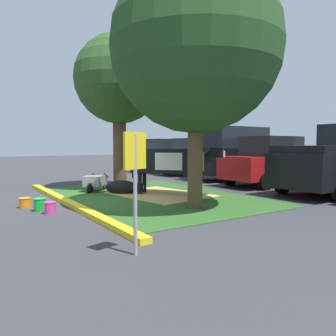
{
  "coord_description": "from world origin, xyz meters",
  "views": [
    {
      "loc": [
        9.63,
        -3.51,
        1.71
      ],
      "look_at": [
        0.29,
        2.58,
        0.9
      ],
      "focal_mm": 35.56,
      "sensor_mm": 36.0,
      "label": 1
    }
  ],
  "objects_px": {
    "wheelbarrow": "(95,181)",
    "hatchback_white": "(196,157)",
    "parking_sign": "(135,169)",
    "suv_black": "(234,153)",
    "bucket_orange": "(25,202)",
    "shade_tree_left": "(119,80)",
    "calf_lying": "(123,187)",
    "sedan_red": "(271,161)",
    "bucket_pink": "(50,207)",
    "bucket_green": "(40,204)",
    "sedan_silver": "(167,156)",
    "cow_holstein": "(170,161)",
    "shade_tree_right": "(196,47)",
    "person_handler": "(196,171)"
  },
  "relations": [
    {
      "from": "suv_black",
      "to": "person_handler",
      "type": "bearing_deg",
      "value": -53.33
    },
    {
      "from": "bucket_orange",
      "to": "shade_tree_left",
      "type": "bearing_deg",
      "value": 118.97
    },
    {
      "from": "shade_tree_left",
      "to": "parking_sign",
      "type": "bearing_deg",
      "value": -23.15
    },
    {
      "from": "cow_holstein",
      "to": "sedan_red",
      "type": "height_order",
      "value": "sedan_red"
    },
    {
      "from": "parking_sign",
      "to": "person_handler",
      "type": "bearing_deg",
      "value": 131.18
    },
    {
      "from": "bucket_orange",
      "to": "bucket_green",
      "type": "bearing_deg",
      "value": 18.02
    },
    {
      "from": "shade_tree_left",
      "to": "calf_lying",
      "type": "relative_size",
      "value": 4.71
    },
    {
      "from": "bucket_orange",
      "to": "sedan_silver",
      "type": "xyz_separation_m",
      "value": [
        -7.8,
        9.59,
        0.84
      ]
    },
    {
      "from": "person_handler",
      "to": "hatchback_white",
      "type": "xyz_separation_m",
      "value": [
        -7.12,
        5.56,
        0.07
      ]
    },
    {
      "from": "hatchback_white",
      "to": "bucket_pink",
      "type": "bearing_deg",
      "value": -55.91
    },
    {
      "from": "bucket_pink",
      "to": "hatchback_white",
      "type": "xyz_separation_m",
      "value": [
        -6.47,
        9.55,
        0.83
      ]
    },
    {
      "from": "calf_lying",
      "to": "bucket_pink",
      "type": "height_order",
      "value": "calf_lying"
    },
    {
      "from": "sedan_silver",
      "to": "sedan_red",
      "type": "bearing_deg",
      "value": -0.93
    },
    {
      "from": "calf_lying",
      "to": "shade_tree_left",
      "type": "bearing_deg",
      "value": 158.78
    },
    {
      "from": "sedan_red",
      "to": "bucket_green",
      "type": "bearing_deg",
      "value": -87.64
    },
    {
      "from": "shade_tree_left",
      "to": "sedan_silver",
      "type": "relative_size",
      "value": 1.31
    },
    {
      "from": "bucket_pink",
      "to": "parking_sign",
      "type": "bearing_deg",
      "value": 5.15
    },
    {
      "from": "parking_sign",
      "to": "sedan_red",
      "type": "distance_m",
      "value": 9.94
    },
    {
      "from": "shade_tree_right",
      "to": "bucket_pink",
      "type": "xyz_separation_m",
      "value": [
        -1.41,
        -3.38,
        -4.02
      ]
    },
    {
      "from": "shade_tree_right",
      "to": "sedan_red",
      "type": "distance_m",
      "value": 6.93
    },
    {
      "from": "hatchback_white",
      "to": "suv_black",
      "type": "xyz_separation_m",
      "value": [
        2.99,
        -0.01,
        0.29
      ]
    },
    {
      "from": "bucket_green",
      "to": "sedan_red",
      "type": "relative_size",
      "value": 0.07
    },
    {
      "from": "shade_tree_right",
      "to": "cow_holstein",
      "type": "height_order",
      "value": "shade_tree_right"
    },
    {
      "from": "shade_tree_right",
      "to": "bucket_orange",
      "type": "bearing_deg",
      "value": -124.72
    },
    {
      "from": "person_handler",
      "to": "sedan_red",
      "type": "relative_size",
      "value": 0.38
    },
    {
      "from": "bucket_pink",
      "to": "sedan_red",
      "type": "distance_m",
      "value": 9.18
    },
    {
      "from": "bucket_pink",
      "to": "sedan_silver",
      "type": "distance_m",
      "value": 12.9
    },
    {
      "from": "parking_sign",
      "to": "sedan_red",
      "type": "bearing_deg",
      "value": 118.29
    },
    {
      "from": "hatchback_white",
      "to": "sedan_silver",
      "type": "bearing_deg",
      "value": -172.65
    },
    {
      "from": "bucket_green",
      "to": "parking_sign",
      "type": "bearing_deg",
      "value": 6.38
    },
    {
      "from": "calf_lying",
      "to": "person_handler",
      "type": "xyz_separation_m",
      "value": [
        2.54,
        1.14,
        0.67
      ]
    },
    {
      "from": "shade_tree_left",
      "to": "suv_black",
      "type": "xyz_separation_m",
      "value": [
        -0.22,
        6.16,
        -2.81
      ]
    },
    {
      "from": "bucket_green",
      "to": "hatchback_white",
      "type": "distance_m",
      "value": 11.42
    },
    {
      "from": "wheelbarrow",
      "to": "hatchback_white",
      "type": "height_order",
      "value": "hatchback_white"
    },
    {
      "from": "person_handler",
      "to": "suv_black",
      "type": "bearing_deg",
      "value": 126.67
    },
    {
      "from": "parking_sign",
      "to": "suv_black",
      "type": "xyz_separation_m",
      "value": [
        -7.32,
        9.19,
        -0.06
      ]
    },
    {
      "from": "bucket_green",
      "to": "suv_black",
      "type": "relative_size",
      "value": 0.07
    },
    {
      "from": "calf_lying",
      "to": "bucket_green",
      "type": "bearing_deg",
      "value": -64.85
    },
    {
      "from": "shade_tree_left",
      "to": "hatchback_white",
      "type": "xyz_separation_m",
      "value": [
        -3.21,
        6.17,
        -3.1
      ]
    },
    {
      "from": "cow_holstein",
      "to": "sedan_red",
      "type": "xyz_separation_m",
      "value": [
        0.01,
        5.01,
        -0.15
      ]
    },
    {
      "from": "bucket_green",
      "to": "suv_black",
      "type": "xyz_separation_m",
      "value": [
        -2.99,
        9.68,
        1.1
      ]
    },
    {
      "from": "calf_lying",
      "to": "shade_tree_right",
      "type": "bearing_deg",
      "value": 9.04
    },
    {
      "from": "sedan_red",
      "to": "bucket_pink",
      "type": "bearing_deg",
      "value": -84.56
    },
    {
      "from": "calf_lying",
      "to": "bucket_green",
      "type": "relative_size",
      "value": 3.71
    },
    {
      "from": "cow_holstein",
      "to": "hatchback_white",
      "type": "height_order",
      "value": "hatchback_white"
    },
    {
      "from": "person_handler",
      "to": "bucket_orange",
      "type": "distance_m",
      "value": 4.79
    },
    {
      "from": "parking_sign",
      "to": "bucket_pink",
      "type": "xyz_separation_m",
      "value": [
        -3.84,
        -0.35,
        -1.18
      ]
    },
    {
      "from": "person_handler",
      "to": "suv_black",
      "type": "height_order",
      "value": "suv_black"
    },
    {
      "from": "suv_black",
      "to": "bucket_pink",
      "type": "bearing_deg",
      "value": -69.97
    },
    {
      "from": "bucket_green",
      "to": "person_handler",
      "type": "bearing_deg",
      "value": 74.61
    }
  ]
}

